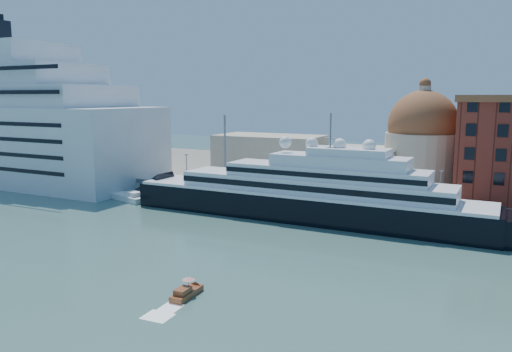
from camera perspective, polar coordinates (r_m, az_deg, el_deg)
The scene contains 9 objects.
ground at distance 85.68m, azimuth -3.23°, elevation -7.83°, with size 400.00×400.00×0.00m, color #345A52.
quay at distance 115.08m, azimuth 5.35°, elevation -2.83°, with size 180.00×10.00×2.50m, color gray.
land at distance 153.36m, azimuth 11.06°, elevation -0.07°, with size 260.00×72.00×2.00m, color slate.
quay_fence at distance 110.62m, azimuth 4.50°, elevation -2.32°, with size 180.00×0.10×1.20m, color slate.
superyacht at distance 103.77m, azimuth 4.09°, elevation -2.36°, with size 84.87×11.77×25.36m.
service_barge at distance 124.46m, azimuth -14.21°, elevation -2.41°, with size 12.10×7.09×2.58m.
water_taxi at distance 64.75m, azimuth -7.99°, elevation -13.03°, with size 2.11×5.50×2.57m.
church at distance 133.85m, azimuth 11.75°, elevation 2.88°, with size 66.00×18.00×25.50m.
lamp_posts at distance 117.32m, azimuth -0.65°, elevation 1.69°, with size 120.80×2.40×18.00m.
Camera 1 is at (41.58, -70.67, 24.86)m, focal length 35.00 mm.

